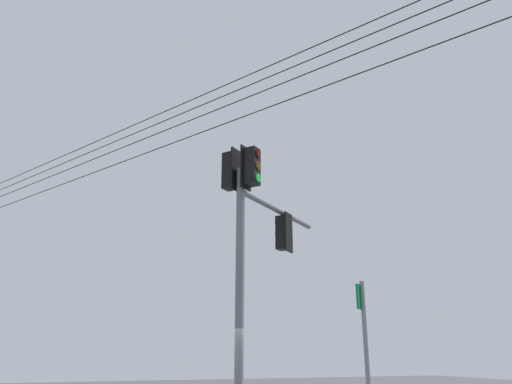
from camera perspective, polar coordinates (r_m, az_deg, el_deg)
signal_mast_assembly at (r=11.72m, az=-0.29°, el=-4.81°), size 3.03×3.42×6.65m
route_sign_primary at (r=7.78m, az=12.63°, el=-19.15°), size 0.22×0.25×3.05m
overhead_wire_span at (r=13.41m, az=-6.64°, el=8.99°), size 28.70×17.17×1.27m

